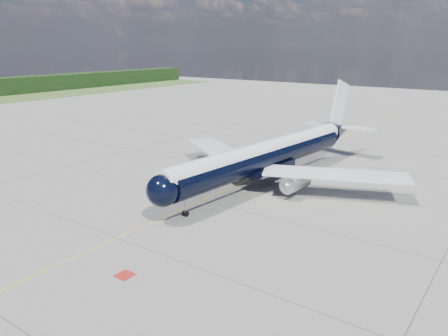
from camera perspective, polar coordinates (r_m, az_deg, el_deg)
The scene contains 4 objects.
ground at distance 75.73m, azimuth 6.57°, elevation 0.03°, with size 320.00×320.00×0.00m, color gray.
taxiway_centerline at distance 71.56m, azimuth 4.61°, elevation -0.85°, with size 0.16×160.00×0.01m, color yellow.
red_marking at distance 42.35m, azimuth -12.82°, elevation -13.50°, with size 1.60×1.60×0.01m, color maroon.
main_airliner at distance 66.47m, azimuth 6.11°, elevation 1.80°, with size 40.84×49.89×14.41m.
Camera 1 is at (35.19, -33.87, 20.44)m, focal length 35.00 mm.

